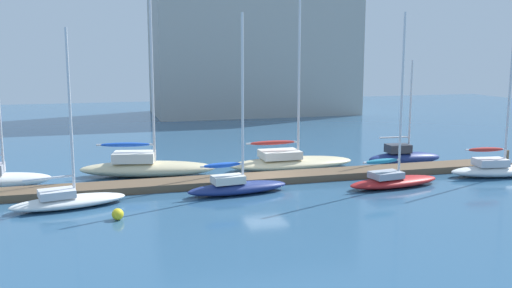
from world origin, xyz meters
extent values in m
plane|color=#2D567A|center=(0.00, 0.00, 0.00)|extent=(120.00, 120.00, 0.00)
cube|color=brown|center=(0.00, 0.00, 0.21)|extent=(33.91, 2.07, 0.42)
cylinder|color=brown|center=(16.55, -0.88, 0.65)|extent=(0.28, 0.28, 1.29)
cylinder|color=silver|center=(-14.86, 2.76, 4.32)|extent=(0.13, 0.13, 6.95)
ellipsoid|color=white|center=(-11.11, -2.72, 0.30)|extent=(5.89, 2.94, 0.59)
cube|color=silver|center=(-11.66, -2.84, 0.79)|extent=(1.92, 1.59, 0.39)
cylinder|color=silver|center=(-10.83, -2.66, 4.74)|extent=(0.13, 0.13, 8.29)
cylinder|color=silver|center=(-11.99, -2.91, 1.61)|extent=(2.34, 0.60, 0.11)
ellipsoid|color=beige|center=(-6.62, 3.58, 0.47)|extent=(8.80, 4.08, 0.94)
cube|color=silver|center=(-7.45, 3.75, 1.24)|extent=(2.83, 2.17, 0.61)
cylinder|color=silver|center=(-6.21, 3.49, 7.70)|extent=(0.15, 0.15, 13.52)
cylinder|color=silver|center=(-7.95, 3.86, 2.03)|extent=(3.51, 0.84, 0.12)
ellipsoid|color=blue|center=(-7.95, 3.86, 2.03)|extent=(3.21, 1.00, 0.28)
ellipsoid|color=navy|center=(-2.29, -2.37, 0.33)|extent=(5.87, 2.16, 0.65)
cube|color=silver|center=(-2.86, -2.43, 0.87)|extent=(1.83, 1.26, 0.42)
cylinder|color=silver|center=(-2.00, -2.34, 5.22)|extent=(0.13, 0.13, 9.13)
cylinder|color=silver|center=(-3.20, -2.47, 1.68)|extent=(2.41, 0.37, 0.11)
ellipsoid|color=blue|center=(-3.20, -2.47, 1.68)|extent=(2.20, 0.60, 0.28)
ellipsoid|color=beige|center=(2.82, 3.13, 0.39)|extent=(8.57, 2.85, 0.79)
cube|color=silver|center=(1.97, 3.13, 1.05)|extent=(2.57, 1.99, 0.51)
cylinder|color=silver|center=(3.25, 3.12, 7.06)|extent=(0.15, 0.15, 12.54)
cylinder|color=silver|center=(1.45, 3.13, 1.85)|extent=(3.59, 0.13, 0.12)
ellipsoid|color=#B72D28|center=(1.45, 3.13, 1.85)|extent=(3.24, 0.37, 0.28)
ellipsoid|color=#B21E1E|center=(6.82, -3.28, 0.29)|extent=(6.09, 2.50, 0.57)
cube|color=#9EA3AD|center=(6.23, -3.36, 0.76)|extent=(1.92, 1.44, 0.37)
cylinder|color=silver|center=(7.11, -3.24, 5.25)|extent=(0.14, 0.14, 9.35)
cylinder|color=silver|center=(5.88, -3.41, 1.59)|extent=(2.47, 0.44, 0.11)
ellipsoid|color=teal|center=(5.88, -3.41, 1.59)|extent=(2.26, 0.66, 0.28)
ellipsoid|color=navy|center=(10.88, 2.40, 0.44)|extent=(5.40, 1.84, 0.88)
cube|color=#333842|center=(10.35, 2.42, 1.16)|extent=(1.65, 1.20, 0.57)
cylinder|color=silver|center=(11.15, 2.39, 4.04)|extent=(0.13, 0.13, 6.33)
cylinder|color=silver|center=(10.03, 2.44, 1.95)|extent=(2.24, 0.20, 0.11)
ellipsoid|color=white|center=(14.60, -2.62, 0.35)|extent=(6.58, 2.74, 0.70)
cube|color=silver|center=(13.97, -2.53, 0.93)|extent=(2.08, 1.57, 0.46)
cylinder|color=silver|center=(14.91, -2.66, 5.24)|extent=(0.14, 0.14, 9.09)
cylinder|color=silver|center=(13.59, -2.47, 1.74)|extent=(2.67, 0.48, 0.11)
ellipsoid|color=#B72D28|center=(13.59, -2.47, 1.74)|extent=(2.44, 0.69, 0.28)
sphere|color=yellow|center=(-8.85, -5.55, 0.27)|extent=(0.55, 0.55, 0.55)
cube|color=#ADA89E|center=(9.91, 38.23, 9.92)|extent=(25.13, 12.73, 19.84)
camera|label=1|loc=(-9.55, -31.30, 7.63)|focal=39.08mm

